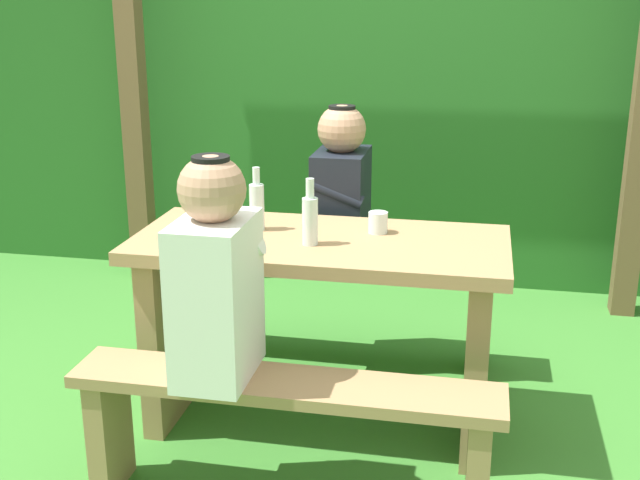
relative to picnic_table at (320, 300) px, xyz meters
The scene contains 12 objects.
ground_plane 0.52m from the picnic_table, ahead, with size 12.00×12.00×0.00m, color #3A7E2E.
hedge_backdrop 2.32m from the picnic_table, 90.00° to the left, with size 6.40×1.09×2.15m, color #256022.
pergola_post_left 2.07m from the picnic_table, 133.30° to the left, with size 0.12×0.12×2.24m, color brown.
picnic_table is the anchor object (origin of this frame).
bench_near 0.60m from the picnic_table, 90.00° to the right, with size 1.40×0.24×0.47m.
bench_far 0.60m from the picnic_table, 90.00° to the left, with size 1.40×0.24×0.47m.
person_white_shirt 0.67m from the picnic_table, 110.80° to the right, with size 0.25×0.35×0.72m.
person_black_coat 0.64m from the picnic_table, 92.03° to the left, with size 0.25×0.35×0.72m.
drinking_glass 0.37m from the picnic_table, 29.36° to the left, with size 0.07×0.07×0.08m, color silver.
bottle_left 0.44m from the picnic_table, 166.36° to the left, with size 0.06×0.06×0.25m.
bottle_right 0.36m from the picnic_table, 104.13° to the right, with size 0.06×0.06×0.25m.
cell_phone 0.39m from the picnic_table, behind, with size 0.07×0.14×0.01m, color silver.
Camera 1 is at (0.57, -2.83, 1.66)m, focal length 45.35 mm.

